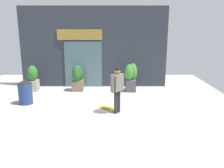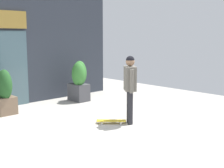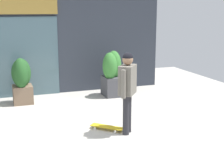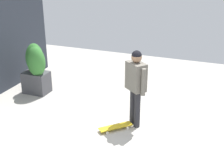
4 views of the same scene
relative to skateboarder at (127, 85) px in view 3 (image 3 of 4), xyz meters
The scene contains 6 objects.
ground_plane 1.62m from the skateboarder, 149.91° to the left, with size 12.00×12.00×0.00m, color #B2ADA3.
building_facade 4.14m from the skateboarder, 106.01° to the left, with size 7.24×0.31×3.94m.
skateboarder is the anchor object (origin of this frame).
skateboard 1.05m from the skateboarder, 136.50° to the left, with size 0.64×0.63×0.08m.
planter_box_left 3.01m from the skateboarder, 76.49° to the left, with size 0.59×0.68×1.31m.
planter_box_right 3.50m from the skateboarder, 121.58° to the left, with size 0.51×0.63×1.25m.
Camera 3 is at (-1.33, -6.52, 2.48)m, focal length 52.88 mm.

